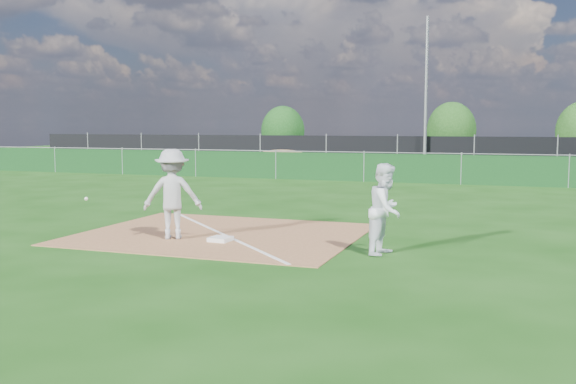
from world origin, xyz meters
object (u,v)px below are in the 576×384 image
Objects in this scene: light_pole at (426,94)px; tree_mid at (451,130)px; play_at_first at (172,194)px; car_right at (465,154)px; first_base at (221,239)px; car_left at (309,150)px; runner at (386,209)px; car_mid at (387,152)px; tree_left at (283,131)px.

light_pole is 2.01× the size of tree_mid.
light_pole reaches higher than play_at_first.
first_base is at bearing 167.41° from car_right.
runner is at bearing -146.32° from car_left.
tree_mid is at bearing -34.91° from car_left.
car_right is (4.57, 0.98, -0.09)m from car_mid.
car_mid is 7.78m from tree_mid.
first_base is at bearing -92.32° from tree_mid.
first_base is 34.09m from tree_left.
runner is at bearing -66.78° from tree_left.
light_pole is 1.78× the size of car_right.
tree_mid is at bearing 14.44° from runner.
car_mid is at bearing 123.09° from light_pole.
car_right is (2.80, 27.93, 0.60)m from first_base.
first_base is at bearing -154.38° from car_mid.
light_pole is 22.98m from runner.
tree_left is 11.96m from tree_mid.
car_mid is at bearing 93.74° from first_base.
runner is 34.13m from tree_mid.
tree_left is 0.95× the size of tree_mid.
play_at_first is 0.59× the size of car_right.
tree_mid reaches higher than car_mid.
tree_mid is at bearing 6.51° from car_right.
tree_left is at bearing 79.94° from car_mid.
light_pole is at bearing -40.34° from tree_left.
car_right is 1.13× the size of tree_mid.
first_base is 0.09× the size of car_mid.
runner is 0.38× the size of car_mid.
car_left is 6.96m from tree_left.
car_left is at bearing -137.92° from tree_mid.
first_base is 34.03m from tree_mid.
car_left is at bearing 101.79° from play_at_first.
light_pole is at bearing -105.12° from car_left.
play_at_first is at bearing -156.67° from car_mid.
car_right is (3.88, 27.97, -0.30)m from play_at_first.
tree_mid is (1.37, 33.94, 1.98)m from first_base.
car_mid is 1.01× the size of car_right.
car_mid is (-0.68, 27.00, -0.21)m from play_at_first.
car_right is 1.19× the size of tree_left.
tree_left is at bearing 106.17° from play_at_first.
tree_left reaches higher than play_at_first.
play_at_first is (-1.08, -0.05, 0.90)m from first_base.
play_at_first is at bearing -155.20° from car_left.
light_pole is at bearing -125.03° from car_mid.
tree_left is (-9.41, 32.43, 0.98)m from play_at_first.
light_pole is 22.89m from play_at_first.
tree_mid reaches higher than first_base.
car_right is 6.34m from tree_mid.
car_left is at bearing 114.89° from car_mid.
car_left is at bearing 90.59° from car_right.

